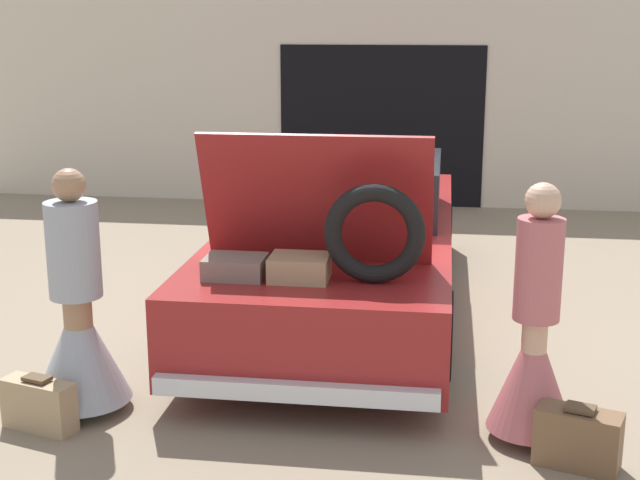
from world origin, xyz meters
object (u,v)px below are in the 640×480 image
object	(u,v)px
suitcase_beside_right_person	(578,439)
car	(342,244)
person_left	(79,327)
person_right	(534,351)
suitcase_beside_left_person	(39,405)

from	to	relation	value
suitcase_beside_right_person	car	bearing A→B (deg)	122.30
car	suitcase_beside_right_person	world-z (taller)	car
car	person_left	world-z (taller)	car
person_right	suitcase_beside_right_person	bearing A→B (deg)	-142.08
person_right	suitcase_beside_left_person	bearing A→B (deg)	96.00
person_right	suitcase_beside_right_person	distance (m)	0.58
person_left	person_right	world-z (taller)	person_left
car	suitcase_beside_left_person	bearing A→B (deg)	-121.18
person_right	suitcase_beside_right_person	size ratio (longest dim) A/B	3.09
suitcase_beside_left_person	person_left	bearing A→B (deg)	63.94
suitcase_beside_left_person	suitcase_beside_right_person	size ratio (longest dim) A/B	0.98
car	suitcase_beside_left_person	size ratio (longest dim) A/B	9.63
person_left	person_right	xyz separation A→B (m)	(2.93, -0.02, 0.01)
car	suitcase_beside_left_person	world-z (taller)	car
person_right	suitcase_beside_right_person	xyz separation A→B (m)	(0.25, -0.32, -0.41)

